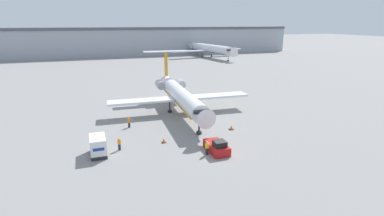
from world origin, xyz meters
name	(u,v)px	position (x,y,z in m)	size (l,w,h in m)	color
ground_plane	(218,154)	(0.00, 0.00, 0.00)	(600.00, 600.00, 0.00)	gray
terminal_building	(115,41)	(0.00, 120.00, 6.66)	(180.00, 16.80, 13.26)	#9EA3AD
airplane_main	(180,95)	(0.81, 18.27, 3.31)	(25.30, 27.65, 9.90)	white
pushback_tug	(217,147)	(0.06, 0.64, 0.66)	(2.09, 4.16, 1.79)	#B21919
luggage_cart	(98,146)	(-13.99, 4.70, 1.18)	(1.86, 3.41, 2.36)	#232326
worker_near_tug	(207,148)	(-1.40, 0.28, 0.93)	(0.40, 0.25, 1.77)	#232838
worker_by_wing	(129,122)	(-9.01, 13.48, 0.84)	(0.40, 0.24, 1.62)	#232838
worker_on_apron	(119,144)	(-11.41, 5.27, 0.87)	(0.40, 0.24, 1.68)	#232838
traffic_cone_left	(164,140)	(-5.47, 5.77, 0.30)	(0.60, 0.60, 0.64)	black
traffic_cone_right	(231,128)	(5.47, 7.31, 0.32)	(0.72, 0.72, 0.66)	black
airplane_parked_far_left	(209,48)	(39.27, 97.71, 3.93)	(35.54, 40.00, 10.99)	white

